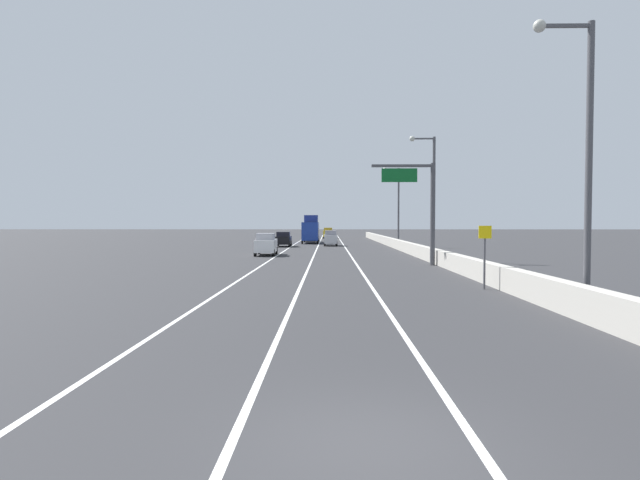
{
  "coord_description": "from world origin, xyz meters",
  "views": [
    {
      "loc": [
        -0.61,
        -7.05,
        3.15
      ],
      "look_at": [
        -1.42,
        41.04,
        1.47
      ],
      "focal_mm": 28.29,
      "sensor_mm": 36.0,
      "label": 1
    }
  ],
  "objects_px": {
    "car_white_2": "(266,244)",
    "lamp_post_right_second": "(431,189)",
    "car_yellow_1": "(328,233)",
    "overhead_sign_gantry": "(423,201)",
    "speed_advisory_sign": "(485,252)",
    "car_black_4": "(284,239)",
    "car_silver_3": "(331,238)",
    "lamp_post_right_third": "(397,201)",
    "car_gray_0": "(310,236)",
    "box_truck": "(311,230)",
    "lamp_post_right_near": "(582,145)"
  },
  "relations": [
    {
      "from": "car_white_2",
      "to": "lamp_post_right_second",
      "type": "bearing_deg",
      "value": -24.27
    },
    {
      "from": "car_yellow_1",
      "to": "overhead_sign_gantry",
      "type": "bearing_deg",
      "value": -83.66
    },
    {
      "from": "speed_advisory_sign",
      "to": "car_yellow_1",
      "type": "height_order",
      "value": "speed_advisory_sign"
    },
    {
      "from": "speed_advisory_sign",
      "to": "car_white_2",
      "type": "distance_m",
      "value": 27.77
    },
    {
      "from": "speed_advisory_sign",
      "to": "car_yellow_1",
      "type": "distance_m",
      "value": 76.48
    },
    {
      "from": "overhead_sign_gantry",
      "to": "car_black_4",
      "type": "distance_m",
      "value": 31.36
    },
    {
      "from": "car_silver_3",
      "to": "car_black_4",
      "type": "bearing_deg",
      "value": -158.44
    },
    {
      "from": "speed_advisory_sign",
      "to": "car_black_4",
      "type": "bearing_deg",
      "value": 107.57
    },
    {
      "from": "overhead_sign_gantry",
      "to": "lamp_post_right_second",
      "type": "relative_size",
      "value": 0.73
    },
    {
      "from": "lamp_post_right_second",
      "to": "car_yellow_1",
      "type": "distance_m",
      "value": 59.07
    },
    {
      "from": "lamp_post_right_third",
      "to": "car_white_2",
      "type": "xyz_separation_m",
      "value": [
        -14.78,
        -17.18,
        -4.82
      ]
    },
    {
      "from": "overhead_sign_gantry",
      "to": "car_yellow_1",
      "type": "height_order",
      "value": "overhead_sign_gantry"
    },
    {
      "from": "car_white_2",
      "to": "car_silver_3",
      "type": "bearing_deg",
      "value": 72.43
    },
    {
      "from": "lamp_post_right_second",
      "to": "lamp_post_right_third",
      "type": "bearing_deg",
      "value": 89.05
    },
    {
      "from": "overhead_sign_gantry",
      "to": "car_gray_0",
      "type": "distance_m",
      "value": 48.57
    },
    {
      "from": "speed_advisory_sign",
      "to": "car_white_2",
      "type": "xyz_separation_m",
      "value": [
        -13.34,
        24.35,
        -0.71
      ]
    },
    {
      "from": "car_black_4",
      "to": "box_truck",
      "type": "height_order",
      "value": "box_truck"
    },
    {
      "from": "overhead_sign_gantry",
      "to": "lamp_post_right_third",
      "type": "relative_size",
      "value": 0.73
    },
    {
      "from": "speed_advisory_sign",
      "to": "lamp_post_right_third",
      "type": "relative_size",
      "value": 0.29
    },
    {
      "from": "car_white_2",
      "to": "box_truck",
      "type": "relative_size",
      "value": 0.58
    },
    {
      "from": "car_white_2",
      "to": "car_silver_3",
      "type": "height_order",
      "value": "car_white_2"
    },
    {
      "from": "lamp_post_right_second",
      "to": "car_silver_3",
      "type": "height_order",
      "value": "lamp_post_right_second"
    },
    {
      "from": "car_gray_0",
      "to": "car_black_4",
      "type": "relative_size",
      "value": 0.99
    },
    {
      "from": "car_gray_0",
      "to": "car_white_2",
      "type": "relative_size",
      "value": 0.91
    },
    {
      "from": "speed_advisory_sign",
      "to": "car_silver_3",
      "type": "relative_size",
      "value": 0.75
    },
    {
      "from": "lamp_post_right_near",
      "to": "car_white_2",
      "type": "distance_m",
      "value": 33.98
    },
    {
      "from": "lamp_post_right_near",
      "to": "car_silver_3",
      "type": "xyz_separation_m",
      "value": [
        -8.63,
        49.97,
        -4.84
      ]
    },
    {
      "from": "overhead_sign_gantry",
      "to": "lamp_post_right_near",
      "type": "distance_m",
      "value": 19.28
    },
    {
      "from": "lamp_post_right_third",
      "to": "car_silver_3",
      "type": "bearing_deg",
      "value": 162.86
    },
    {
      "from": "lamp_post_right_second",
      "to": "car_silver_3",
      "type": "bearing_deg",
      "value": 107.16
    },
    {
      "from": "lamp_post_right_second",
      "to": "car_gray_0",
      "type": "distance_m",
      "value": 44.64
    },
    {
      "from": "lamp_post_right_near",
      "to": "car_gray_0",
      "type": "relative_size",
      "value": 2.39
    },
    {
      "from": "car_white_2",
      "to": "overhead_sign_gantry",
      "type": "bearing_deg",
      "value": -40.51
    },
    {
      "from": "lamp_post_right_third",
      "to": "car_yellow_1",
      "type": "distance_m",
      "value": 36.03
    },
    {
      "from": "car_silver_3",
      "to": "lamp_post_right_near",
      "type": "bearing_deg",
      "value": -80.2
    },
    {
      "from": "lamp_post_right_near",
      "to": "car_white_2",
      "type": "bearing_deg",
      "value": 116.3
    },
    {
      "from": "lamp_post_right_near",
      "to": "car_silver_3",
      "type": "relative_size",
      "value": 2.55
    },
    {
      "from": "box_truck",
      "to": "speed_advisory_sign",
      "type": "bearing_deg",
      "value": -79.27
    },
    {
      "from": "car_silver_3",
      "to": "car_black_4",
      "type": "relative_size",
      "value": 0.93
    },
    {
      "from": "lamp_post_right_second",
      "to": "car_yellow_1",
      "type": "bearing_deg",
      "value": 98.28
    },
    {
      "from": "lamp_post_right_third",
      "to": "car_white_2",
      "type": "distance_m",
      "value": 23.17
    },
    {
      "from": "car_black_4",
      "to": "box_truck",
      "type": "relative_size",
      "value": 0.53
    },
    {
      "from": "car_white_2",
      "to": "car_black_4",
      "type": "height_order",
      "value": "car_white_2"
    },
    {
      "from": "lamp_post_right_second",
      "to": "car_black_4",
      "type": "relative_size",
      "value": 2.36
    },
    {
      "from": "lamp_post_right_second",
      "to": "car_gray_0",
      "type": "height_order",
      "value": "lamp_post_right_second"
    },
    {
      "from": "lamp_post_right_third",
      "to": "car_white_2",
      "type": "height_order",
      "value": "lamp_post_right_third"
    },
    {
      "from": "overhead_sign_gantry",
      "to": "lamp_post_right_second",
      "type": "distance_m",
      "value": 4.91
    },
    {
      "from": "car_yellow_1",
      "to": "speed_advisory_sign",
      "type": "bearing_deg",
      "value": -84.43
    },
    {
      "from": "car_black_4",
      "to": "box_truck",
      "type": "bearing_deg",
      "value": 74.55
    },
    {
      "from": "overhead_sign_gantry",
      "to": "box_truck",
      "type": "bearing_deg",
      "value": 103.6
    }
  ]
}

